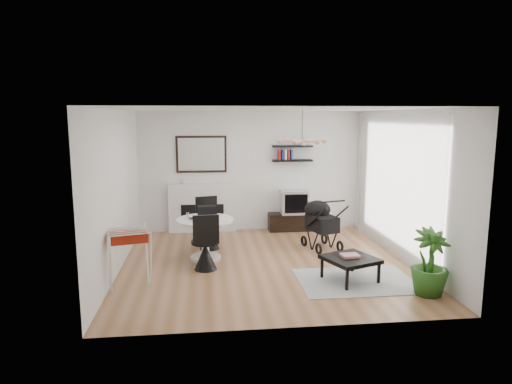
{
  "coord_description": "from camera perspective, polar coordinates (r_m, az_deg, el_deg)",
  "views": [
    {
      "loc": [
        -1.03,
        -7.71,
        2.59
      ],
      "look_at": [
        -0.11,
        0.4,
        1.23
      ],
      "focal_mm": 32.0,
      "sensor_mm": 36.0,
      "label": 1
    }
  ],
  "objects": [
    {
      "name": "rug",
      "position": [
        7.53,
        12.36,
        -10.79
      ],
      "size": [
        1.82,
        1.31,
        0.01
      ],
      "primitive_type": "cube",
      "color": "#ADADAD",
      "rests_on": "floor"
    },
    {
      "name": "shelf_lower",
      "position": [
        10.31,
        4.55,
        3.95
      ],
      "size": [
        0.9,
        0.25,
        0.04
      ],
      "primitive_type": "cube",
      "color": "black",
      "rests_on": "wall_back"
    },
    {
      "name": "dining_table",
      "position": [
        8.36,
        -6.38,
        -5.07
      ],
      "size": [
        1.03,
        1.03,
        0.75
      ],
      "color": "white",
      "rests_on": "floor"
    },
    {
      "name": "laptop",
      "position": [
        8.24,
        -7.15,
        -3.35
      ],
      "size": [
        0.4,
        0.32,
        0.03
      ],
      "primitive_type": "imported",
      "rotation": [
        0.0,
        0.0,
        0.3
      ],
      "color": "black",
      "rests_on": "dining_table"
    },
    {
      "name": "crt_tv",
      "position": [
        10.38,
        4.76,
        -1.21
      ],
      "size": [
        0.61,
        0.53,
        0.53
      ],
      "color": "silver",
      "rests_on": "tv_console"
    },
    {
      "name": "pendant_lamp",
      "position": [
        8.2,
        5.77,
        6.37
      ],
      "size": [
        0.9,
        0.9,
        0.1
      ],
      "primitive_type": null,
      "color": "tan",
      "rests_on": "ceiling"
    },
    {
      "name": "magazines",
      "position": [
        7.42,
        11.67,
        -7.79
      ],
      "size": [
        0.29,
        0.24,
        0.04
      ],
      "primitive_type": "cube",
      "rotation": [
        0.0,
        0.0,
        0.08
      ],
      "color": "red",
      "rests_on": "coffee_table"
    },
    {
      "name": "black_bag",
      "position": [
        8.47,
        -6.12,
        -2.39
      ],
      "size": [
        0.36,
        0.25,
        0.2
      ],
      "primitive_type": "cube",
      "rotation": [
        0.0,
        0.0,
        0.18
      ],
      "color": "black",
      "rests_on": "dining_table"
    },
    {
      "name": "shelf_upper",
      "position": [
        10.29,
        4.57,
        5.73
      ],
      "size": [
        0.9,
        0.25,
        0.04
      ],
      "primitive_type": "cube",
      "color": "black",
      "rests_on": "wall_back"
    },
    {
      "name": "coffee_table",
      "position": [
        7.42,
        11.69,
        -8.3
      ],
      "size": [
        0.95,
        0.95,
        0.38
      ],
      "rotation": [
        0.0,
        0.0,
        0.38
      ],
      "color": "black",
      "rests_on": "rug"
    },
    {
      "name": "chair_near",
      "position": [
        7.83,
        -6.33,
        -7.46
      ],
      "size": [
        0.47,
        0.49,
        1.0
      ],
      "rotation": [
        0.0,
        0.0,
        3.22
      ],
      "color": "black",
      "rests_on": "floor"
    },
    {
      "name": "chair_far",
      "position": [
        9.06,
        -5.87,
        -5.07
      ],
      "size": [
        0.51,
        0.53,
        1.01
      ],
      "rotation": [
        0.0,
        0.0,
        0.24
      ],
      "color": "black",
      "rests_on": "floor"
    },
    {
      "name": "wall_back",
      "position": [
        10.33,
        -0.68,
        2.6
      ],
      "size": [
        5.0,
        0.0,
        5.0
      ],
      "primitive_type": "plane",
      "rotation": [
        1.57,
        0.0,
        0.0
      ],
      "color": "white",
      "rests_on": "floor"
    },
    {
      "name": "stroller",
      "position": [
        9.12,
        8.07,
        -4.18
      ],
      "size": [
        0.72,
        0.94,
        1.05
      ],
      "rotation": [
        0.0,
        0.0,
        0.27
      ],
      "color": "black",
      "rests_on": "floor"
    },
    {
      "name": "ceiling",
      "position": [
        7.78,
        1.18,
        10.31
      ],
      "size": [
        5.0,
        5.0,
        0.0
      ],
      "primitive_type": "plane",
      "color": "white",
      "rests_on": "wall_back"
    },
    {
      "name": "tv_console",
      "position": [
        10.47,
        4.52,
        -3.72
      ],
      "size": [
        1.07,
        0.38,
        0.4
      ],
      "primitive_type": "cube",
      "color": "black",
      "rests_on": "floor"
    },
    {
      "name": "floor",
      "position": [
        8.19,
        1.12,
        -8.93
      ],
      "size": [
        5.0,
        5.0,
        0.0
      ],
      "primitive_type": "plane",
      "color": "#8D5D36",
      "rests_on": "ground"
    },
    {
      "name": "sheer_curtain",
      "position": [
        8.71,
        16.83,
        0.9
      ],
      "size": [
        0.04,
        3.6,
        2.6
      ],
      "primitive_type": "cube",
      "color": "white",
      "rests_on": "wall_right"
    },
    {
      "name": "drinking_glass",
      "position": [
        8.46,
        -8.54,
        -2.84
      ],
      "size": [
        0.05,
        0.05,
        0.09
      ],
      "primitive_type": "cylinder",
      "color": "white",
      "rests_on": "dining_table"
    },
    {
      "name": "potted_plant",
      "position": [
        7.16,
        20.87,
        -8.19
      ],
      "size": [
        0.63,
        0.63,
        0.98
      ],
      "primitive_type": "imported",
      "rotation": [
        0.0,
        0.0,
        0.16
      ],
      "color": "#295B1A",
      "rests_on": "floor"
    },
    {
      "name": "drying_rack",
      "position": [
        7.17,
        -15.53,
        -7.94
      ],
      "size": [
        0.74,
        0.71,
        0.92
      ],
      "rotation": [
        0.0,
        0.0,
        0.26
      ],
      "color": "white",
      "rests_on": "floor"
    },
    {
      "name": "wall_left",
      "position": [
        7.94,
        -17.03,
        0.1
      ],
      "size": [
        0.0,
        5.0,
        5.0
      ],
      "primitive_type": "plane",
      "rotation": [
        1.57,
        0.0,
        1.57
      ],
      "color": "white",
      "rests_on": "floor"
    },
    {
      "name": "wall_right",
      "position": [
        8.57,
        17.97,
        0.71
      ],
      "size": [
        0.0,
        5.0,
        5.0
      ],
      "primitive_type": "plane",
      "rotation": [
        1.57,
        0.0,
        -1.57
      ],
      "color": "white",
      "rests_on": "floor"
    },
    {
      "name": "fireplace",
      "position": [
        10.31,
        -6.73,
        -1.23
      ],
      "size": [
        1.5,
        0.17,
        2.16
      ],
      "color": "white",
      "rests_on": "floor"
    },
    {
      "name": "newspaper",
      "position": [
        8.15,
        -4.91,
        -3.52
      ],
      "size": [
        0.43,
        0.39,
        0.01
      ],
      "primitive_type": "cube",
      "rotation": [
        0.0,
        0.0,
        0.31
      ],
      "color": "white",
      "rests_on": "dining_table"
    }
  ]
}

